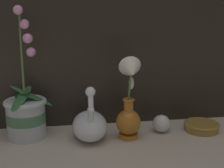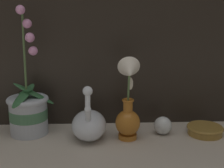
{
  "view_description": "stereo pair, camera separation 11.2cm",
  "coord_description": "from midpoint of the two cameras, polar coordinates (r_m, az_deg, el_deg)",
  "views": [
    {
      "loc": [
        -0.18,
        -0.95,
        0.47
      ],
      "look_at": [
        -0.02,
        0.12,
        0.2
      ],
      "focal_mm": 50.0,
      "sensor_mm": 36.0,
      "label": 1
    },
    {
      "loc": [
        -0.06,
        -0.96,
        0.47
      ],
      "look_at": [
        -0.02,
        0.12,
        0.2
      ],
      "focal_mm": 50.0,
      "sensor_mm": 36.0,
      "label": 2
    }
  ],
  "objects": [
    {
      "name": "amber_dish",
      "position": [
        1.26,
        19.14,
        -7.9
      ],
      "size": [
        0.14,
        0.14,
        0.03
      ],
      "color": "olive",
      "rests_on": "ground_plane"
    },
    {
      "name": "swan_figurine",
      "position": [
        1.14,
        -1.42,
        -7.25
      ],
      "size": [
        0.13,
        0.2,
        0.21
      ],
      "color": "silver",
      "rests_on": "ground_plane"
    },
    {
      "name": "blue_vase",
      "position": [
        1.11,
        5.88,
        -4.59
      ],
      "size": [
        0.09,
        0.13,
        0.31
      ],
      "color": "#B26B23",
      "rests_on": "ground_plane"
    },
    {
      "name": "glass_sphere",
      "position": [
        1.21,
        11.95,
        -7.48
      ],
      "size": [
        0.07,
        0.07,
        0.07
      ],
      "color": "silver",
      "rests_on": "ground_plane"
    },
    {
      "name": "ground_plane",
      "position": [
        1.08,
        4.38,
        -12.01
      ],
      "size": [
        2.8,
        2.8,
        0.0
      ],
      "primitive_type": "plane",
      "color": "#BCB2A3"
    },
    {
      "name": "orchid_potted_plant",
      "position": [
        1.2,
        -12.47,
        -4.64
      ],
      "size": [
        0.18,
        0.19,
        0.48
      ],
      "color": "#B2BCCC",
      "rests_on": "ground_plane"
    }
  ]
}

